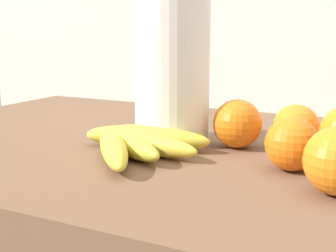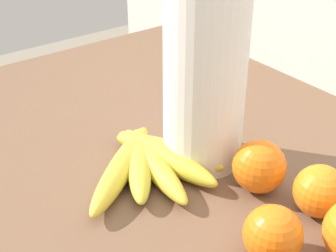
# 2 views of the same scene
# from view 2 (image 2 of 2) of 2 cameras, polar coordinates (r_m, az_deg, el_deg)

# --- Properties ---
(banana_bunch) EXTENTS (0.20, 0.22, 0.04)m
(banana_bunch) POSITION_cam_2_polar(r_m,az_deg,el_deg) (0.70, -2.20, -4.03)
(banana_bunch) COLOR gold
(banana_bunch) RESTS_ON counter
(orange_right) EXTENTS (0.07, 0.07, 0.07)m
(orange_right) POSITION_cam_2_polar(r_m,az_deg,el_deg) (0.57, 11.94, -12.11)
(orange_right) COLOR orange
(orange_right) RESTS_ON counter
(orange_front) EXTENTS (0.07, 0.07, 0.07)m
(orange_front) POSITION_cam_2_polar(r_m,az_deg,el_deg) (0.66, 10.45, -4.58)
(orange_front) COLOR orange
(orange_front) RESTS_ON counter
(orange_far_right) EXTENTS (0.07, 0.07, 0.07)m
(orange_far_right) POSITION_cam_2_polar(r_m,az_deg,el_deg) (0.64, 17.08, -7.17)
(orange_far_right) COLOR orange
(orange_far_right) RESTS_ON counter
(paper_towel_roll) EXTENTS (0.11, 0.11, 0.32)m
(paper_towel_roll) POSITION_cam_2_polar(r_m,az_deg,el_deg) (0.66, 4.31, 6.92)
(paper_towel_roll) COLOR white
(paper_towel_roll) RESTS_ON counter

